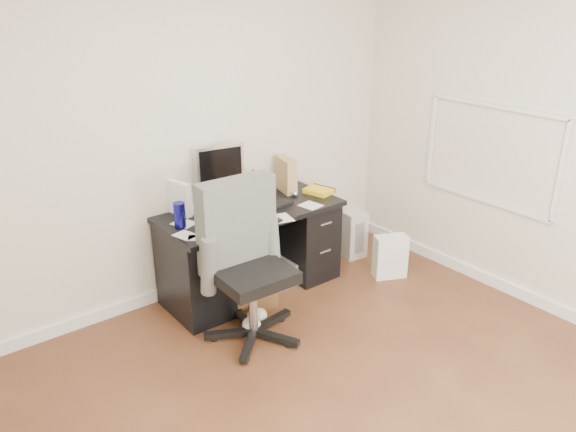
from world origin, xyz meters
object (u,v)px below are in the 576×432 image
Objects in this scene: lcd_monitor at (220,175)px; office_chair at (252,266)px; keyboard at (269,207)px; pc_tower at (346,229)px; desk at (252,248)px; wicker_basket at (245,278)px.

office_chair is at bearing -98.81° from lcd_monitor.
keyboard is 0.90× the size of pc_tower.
keyboard is 0.75m from office_chair.
desk is 3.61× the size of keyboard.
pc_tower is (1.55, 0.65, -0.37)m from office_chair.
wicker_basket is at bearing 64.56° from office_chair.
office_chair reaches higher than keyboard.
keyboard is at bearing -162.44° from pc_tower.
pc_tower is at bearing 3.34° from desk.
lcd_monitor reaches higher than wicker_basket.
desk reaches higher than wicker_basket.
desk is at bearing -51.20° from lcd_monitor.
pc_tower is (1.29, -0.16, -0.78)m from lcd_monitor.
wicker_basket is at bearing -162.74° from pc_tower.
desk is 2.90× the size of lcd_monitor.
pc_tower is 1.32m from wicker_basket.
keyboard is (0.26, -0.31, -0.25)m from lcd_monitor.
lcd_monitor is at bearing 86.77° from wicker_basket.
keyboard reaches higher than wicker_basket.
office_chair is 2.81× the size of wicker_basket.
wicker_basket is (0.24, 0.47, -0.38)m from office_chair.
wicker_basket is (-0.02, -0.35, -0.80)m from lcd_monitor.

